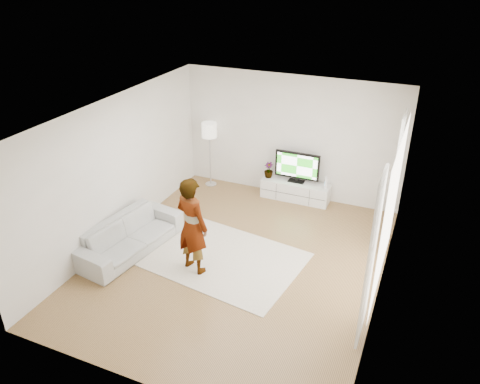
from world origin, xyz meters
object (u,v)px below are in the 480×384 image
at_px(television, 297,166).
at_px(media_console, 295,191).
at_px(sofa, 130,235).
at_px(rug, 223,258).
at_px(player, 192,226).
at_px(floor_lamp, 209,133).

bearing_deg(television, media_console, -90.00).
height_order(television, sofa, television).
xyz_separation_m(television, sofa, (-2.27, -3.23, -0.50)).
distance_m(rug, sofa, 1.82).
distance_m(media_console, player, 3.46).
relative_size(media_console, rug, 0.55).
distance_m(player, floor_lamp, 3.47).
xyz_separation_m(television, player, (-0.87, -3.30, 0.09)).
height_order(sofa, floor_lamp, floor_lamp).
relative_size(television, rug, 0.36).
bearing_deg(rug, floor_lamp, 120.32).
distance_m(television, sofa, 3.98).
bearing_deg(television, sofa, -125.06).
bearing_deg(sofa, player, -83.96).
relative_size(media_console, sofa, 0.71).
bearing_deg(television, floor_lamp, -177.51).
relative_size(player, floor_lamp, 1.14).
distance_m(television, floor_lamp, 2.19).
bearing_deg(rug, sofa, -166.53).
xyz_separation_m(media_console, floor_lamp, (-2.13, -0.06, 1.11)).
bearing_deg(sofa, television, -26.35).
relative_size(media_console, floor_lamp, 0.99).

